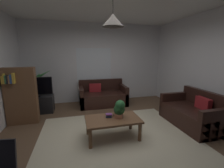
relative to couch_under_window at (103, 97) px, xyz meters
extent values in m
cube|color=brown|center=(-0.10, -2.00, -0.28)|extent=(4.91, 5.00, 0.02)
cube|color=beige|center=(-0.10, -2.20, -0.27)|extent=(3.19, 2.75, 0.01)
cube|color=silver|center=(-0.10, 0.53, 1.11)|extent=(5.03, 0.06, 2.76)
cube|color=silver|center=(2.38, -2.00, 1.11)|extent=(0.06, 5.00, 2.76)
cube|color=white|center=(-0.21, 0.50, 1.04)|extent=(1.22, 0.01, 1.19)
cube|color=black|center=(0.00, -0.04, -0.06)|extent=(1.56, 0.87, 0.42)
cube|color=black|center=(0.00, 0.34, 0.35)|extent=(1.56, 0.12, 0.40)
cube|color=black|center=(-0.72, -0.04, 0.05)|extent=(0.12, 0.87, 0.64)
cube|color=black|center=(0.72, -0.04, 0.05)|extent=(0.12, 0.87, 0.64)
cube|color=maroon|center=(-0.23, 0.16, 0.29)|extent=(0.41, 0.18, 0.28)
cube|color=black|center=(1.82, -2.03, -0.06)|extent=(0.87, 1.45, 0.42)
cube|color=black|center=(2.19, -2.03, 0.35)|extent=(0.12, 1.45, 0.40)
cube|color=black|center=(1.82, -1.37, 0.05)|extent=(0.87, 0.12, 0.64)
cube|color=black|center=(1.82, -2.70, 0.05)|extent=(0.87, 0.12, 0.64)
cube|color=maroon|center=(2.01, -2.14, 0.29)|extent=(0.14, 0.41, 0.28)
cube|color=brown|center=(-0.19, -2.13, 0.13)|extent=(1.10, 0.62, 0.04)
cylinder|color=brown|center=(-0.68, -2.38, -0.08)|extent=(0.07, 0.07, 0.38)
cylinder|color=brown|center=(0.30, -2.38, -0.08)|extent=(0.07, 0.07, 0.38)
cylinder|color=brown|center=(-0.68, -1.87, -0.08)|extent=(0.07, 0.07, 0.38)
cylinder|color=brown|center=(0.30, -1.87, -0.08)|extent=(0.07, 0.07, 0.38)
cube|color=#2D4C8C|center=(-0.25, -2.03, 0.16)|extent=(0.13, 0.10, 0.03)
cube|color=#387247|center=(-0.25, -2.04, 0.19)|extent=(0.11, 0.08, 0.02)
cube|color=#72387F|center=(-0.25, -2.04, 0.21)|extent=(0.13, 0.10, 0.02)
cube|color=black|center=(-0.10, -2.04, 0.16)|extent=(0.09, 0.17, 0.02)
cylinder|color=#B77051|center=(-0.06, -2.10, 0.19)|extent=(0.18, 0.18, 0.08)
sphere|color=#235B2D|center=(-0.04, -2.08, 0.31)|extent=(0.23, 0.23, 0.23)
sphere|color=#235B2D|center=(-0.06, -2.11, 0.36)|extent=(0.20, 0.20, 0.20)
sphere|color=#235B2D|center=(-0.04, -2.12, 0.42)|extent=(0.20, 0.20, 0.20)
cube|color=black|center=(-2.00, -0.25, -0.02)|extent=(0.90, 0.44, 0.50)
cube|color=black|center=(-2.00, -0.27, 0.53)|extent=(0.91, 0.05, 0.51)
cube|color=black|center=(-2.00, -0.30, 0.53)|extent=(0.87, 0.00, 0.47)
cube|color=black|center=(-2.00, -0.27, 0.25)|extent=(0.24, 0.16, 0.04)
cylinder|color=#B77051|center=(-2.09, 0.23, -0.12)|extent=(0.32, 0.32, 0.30)
cylinder|color=brown|center=(-2.09, 0.23, 0.36)|extent=(0.05, 0.05, 0.66)
cone|color=#2D6B33|center=(-1.87, 0.27, 0.80)|extent=(0.51, 0.20, 0.33)
cone|color=#2D6B33|center=(-2.04, 0.45, 0.76)|extent=(0.17, 0.48, 0.27)
cone|color=#2D6B33|center=(-2.26, 0.40, 0.83)|extent=(0.38, 0.44, 0.42)
cone|color=#2D6B33|center=(-2.26, 0.13, 0.77)|extent=(0.39, 0.32, 0.30)
cone|color=#2D6B33|center=(-2.04, 0.07, 0.75)|extent=(0.19, 0.38, 0.26)
cube|color=brown|center=(-2.18, -0.93, 0.43)|extent=(0.70, 0.22, 1.40)
cube|color=gold|center=(-2.47, -1.05, 0.86)|extent=(0.03, 0.16, 0.18)
cube|color=gold|center=(-2.44, -1.05, 0.89)|extent=(0.03, 0.16, 0.23)
cube|color=#387247|center=(-2.41, -1.05, 0.87)|extent=(0.03, 0.16, 0.19)
cube|color=black|center=(-2.37, -1.05, 0.87)|extent=(0.03, 0.16, 0.19)
cube|color=#99663F|center=(-2.34, -1.05, 0.87)|extent=(0.03, 0.16, 0.18)
cube|color=#2D4C8C|center=(-2.30, -1.05, 0.88)|extent=(0.04, 0.16, 0.20)
cube|color=gold|center=(-2.25, -1.05, 0.90)|extent=(0.04, 0.16, 0.24)
cylinder|color=black|center=(-0.19, -2.13, 2.31)|extent=(0.01, 0.01, 0.35)
cone|color=#4C4742|center=(-0.19, -2.13, 2.03)|extent=(0.40, 0.40, 0.22)
camera|label=1|loc=(-0.91, -4.89, 1.44)|focal=24.08mm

